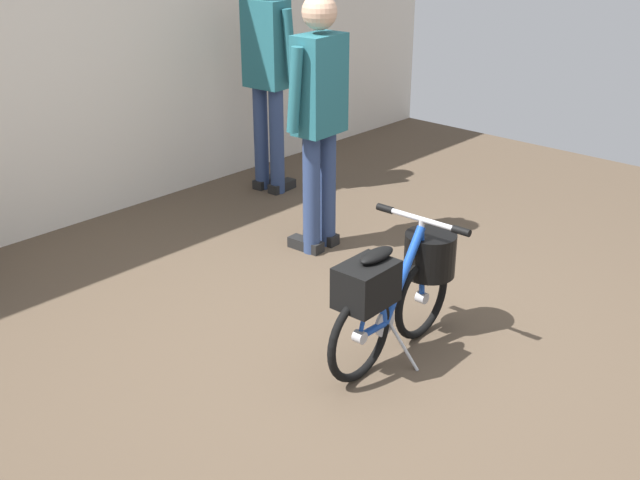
% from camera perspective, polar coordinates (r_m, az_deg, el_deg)
% --- Properties ---
extents(ground_plane, '(7.98, 7.98, 0.00)m').
position_cam_1_polar(ground_plane, '(3.83, 2.25, -8.96)').
color(ground_plane, brown).
extents(back_wall, '(7.98, 0.10, 2.80)m').
position_cam_1_polar(back_wall, '(5.34, -20.27, 15.15)').
color(back_wall, silver).
rests_on(back_wall, ground_plane).
extents(folding_bike_foreground, '(0.96, 0.53, 0.69)m').
position_cam_1_polar(folding_bike_foreground, '(3.74, 5.87, -3.31)').
color(folding_bike_foreground, black).
rests_on(folding_bike_foreground, ground_plane).
extents(visitor_near_wall, '(0.29, 0.54, 1.68)m').
position_cam_1_polar(visitor_near_wall, '(5.81, -3.94, 12.68)').
color(visitor_near_wall, navy).
rests_on(visitor_near_wall, ground_plane).
extents(visitor_browsing, '(0.54, 0.29, 1.59)m').
position_cam_1_polar(visitor_browsing, '(4.74, -0.07, 9.50)').
color(visitor_browsing, navy).
rests_on(visitor_browsing, ground_plane).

